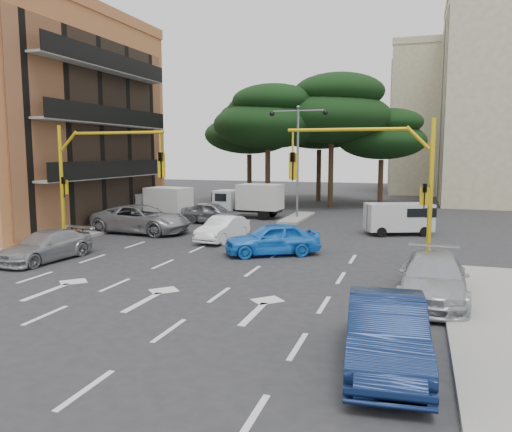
# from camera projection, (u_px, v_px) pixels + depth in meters

# --- Properties ---
(ground) EXTENTS (120.00, 120.00, 0.00)m
(ground) POSITION_uv_depth(u_px,v_px,m) (206.00, 268.00, 20.44)
(ground) COLOR #28282B
(ground) RESTS_ON ground
(median_strip) EXTENTS (1.40, 6.00, 0.15)m
(median_strip) POSITION_uv_depth(u_px,v_px,m) (297.00, 218.00, 35.51)
(median_strip) COLOR gray
(median_strip) RESTS_ON ground
(apartment_orange) EXTENTS (15.19, 16.15, 13.70)m
(apartment_orange) POSITION_uv_depth(u_px,v_px,m) (2.00, 119.00, 32.64)
(apartment_orange) COLOR #B36A38
(apartment_orange) RESTS_ON ground
(apartment_beige_far) EXTENTS (16.20, 12.15, 16.70)m
(apartment_beige_far) POSITION_uv_depth(u_px,v_px,m) (465.00, 120.00, 56.88)
(apartment_beige_far) COLOR tan
(apartment_beige_far) RESTS_ON ground
(pine_left_near) EXTENTS (9.15, 9.15, 10.23)m
(pine_left_near) POSITION_uv_depth(u_px,v_px,m) (268.00, 117.00, 41.39)
(pine_left_near) COLOR #382616
(pine_left_near) RESTS_ON ground
(pine_center) EXTENTS (9.98, 9.98, 11.16)m
(pine_center) POSITION_uv_depth(u_px,v_px,m) (333.00, 109.00, 41.65)
(pine_center) COLOR #382616
(pine_center) RESTS_ON ground
(pine_left_far) EXTENTS (8.32, 8.32, 9.30)m
(pine_left_far) POSITION_uv_depth(u_px,v_px,m) (250.00, 128.00, 46.17)
(pine_left_far) COLOR #382616
(pine_left_far) RESTS_ON ground
(pine_right) EXTENTS (7.49, 7.49, 8.37)m
(pine_right) POSITION_uv_depth(u_px,v_px,m) (383.00, 134.00, 42.56)
(pine_right) COLOR #382616
(pine_right) RESTS_ON ground
(pine_back) EXTENTS (9.15, 9.15, 10.23)m
(pine_back) POSITION_uv_depth(u_px,v_px,m) (320.00, 121.00, 47.06)
(pine_back) COLOR #382616
(pine_back) RESTS_ON ground
(signal_mast_right) EXTENTS (5.79, 0.37, 6.00)m
(signal_mast_right) POSITION_uv_depth(u_px,v_px,m) (383.00, 173.00, 19.73)
(signal_mast_right) COLOR gold
(signal_mast_right) RESTS_ON ground
(signal_mast_left) EXTENTS (5.79, 0.37, 6.00)m
(signal_mast_left) POSITION_uv_depth(u_px,v_px,m) (92.00, 169.00, 23.92)
(signal_mast_left) COLOR gold
(signal_mast_left) RESTS_ON ground
(street_lamp_center) EXTENTS (4.16, 0.36, 7.77)m
(street_lamp_center) POSITION_uv_depth(u_px,v_px,m) (298.00, 142.00, 34.83)
(street_lamp_center) COLOR slate
(street_lamp_center) RESTS_ON median_strip
(car_white_hatch) EXTENTS (1.81, 4.09, 1.30)m
(car_white_hatch) POSITION_uv_depth(u_px,v_px,m) (223.00, 229.00, 26.53)
(car_white_hatch) COLOR white
(car_white_hatch) RESTS_ON ground
(car_blue_compact) EXTENTS (4.67, 3.68, 1.49)m
(car_blue_compact) POSITION_uv_depth(u_px,v_px,m) (272.00, 239.00, 22.91)
(car_blue_compact) COLOR blue
(car_blue_compact) RESTS_ON ground
(car_silver_wagon) EXTENTS (2.27, 4.63, 1.29)m
(car_silver_wagon) POSITION_uv_depth(u_px,v_px,m) (46.00, 246.00, 21.69)
(car_silver_wagon) COLOR #979A9F
(car_silver_wagon) RESTS_ON ground
(car_silver_cross_a) EXTENTS (6.05, 3.09, 1.64)m
(car_silver_cross_a) POSITION_uv_depth(u_px,v_px,m) (141.00, 219.00, 29.15)
(car_silver_cross_a) COLOR #93959A
(car_silver_cross_a) RESTS_ON ground
(car_silver_cross_b) EXTENTS (4.25, 1.86, 1.43)m
(car_silver_cross_b) POSITION_uv_depth(u_px,v_px,m) (212.00, 213.00, 33.07)
(car_silver_cross_b) COLOR gray
(car_silver_cross_b) RESTS_ON ground
(car_navy_parked) EXTENTS (2.08, 4.84, 1.55)m
(car_navy_parked) POSITION_uv_depth(u_px,v_px,m) (386.00, 333.00, 10.90)
(car_navy_parked) COLOR #0D1D45
(car_navy_parked) RESTS_ON ground
(car_silver_parked) EXTENTS (2.19, 5.12, 1.47)m
(car_silver_parked) POSITION_uv_depth(u_px,v_px,m) (433.00, 278.00, 15.81)
(car_silver_parked) COLOR #ADB1B6
(car_silver_parked) RESTS_ON ground
(van_white) EXTENTS (4.03, 2.91, 1.84)m
(van_white) POSITION_uv_depth(u_px,v_px,m) (399.00, 219.00, 28.50)
(van_white) COLOR silver
(van_white) RESTS_ON ground
(box_truck_a) EXTENTS (4.89, 2.50, 2.31)m
(box_truck_a) POSITION_uv_depth(u_px,v_px,m) (158.00, 204.00, 34.61)
(box_truck_a) COLOR white
(box_truck_a) RESTS_ON ground
(box_truck_b) EXTENTS (5.05, 2.31, 2.44)m
(box_truck_b) POSITION_uv_depth(u_px,v_px,m) (249.00, 201.00, 35.97)
(box_truck_b) COLOR silver
(box_truck_b) RESTS_ON ground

